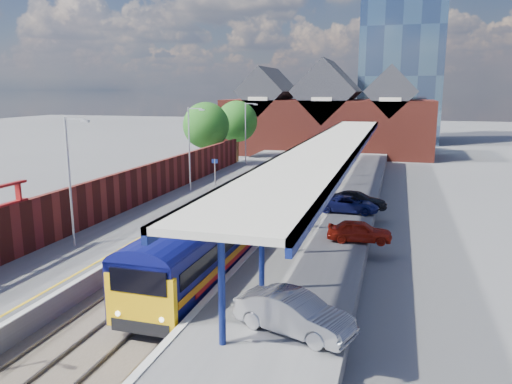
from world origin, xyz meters
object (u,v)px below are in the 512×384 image
(lamp_post_c, at_px, (191,144))
(parked_car_red, at_px, (360,231))
(parked_car_blue, at_px, (349,204))
(parked_car_dark, at_px, (357,200))
(parked_car_silver, at_px, (294,313))
(platform_sign, at_px, (215,168))
(lamp_post_d, at_px, (247,129))
(lamp_post_b, at_px, (71,174))
(train, at_px, (304,165))

(lamp_post_c, bearing_deg, parked_car_red, -36.36)
(parked_car_blue, bearing_deg, parked_car_dark, -18.82)
(lamp_post_c, height_order, parked_car_silver, lamp_post_c)
(platform_sign, bearing_deg, parked_car_blue, -26.43)
(lamp_post_d, bearing_deg, lamp_post_b, -90.00)
(lamp_post_b, xyz_separation_m, parked_car_dark, (14.07, 13.24, -3.38))
(parked_car_silver, distance_m, parked_car_dark, 19.75)
(parked_car_red, bearing_deg, lamp_post_d, 24.56)
(train, xyz_separation_m, parked_car_blue, (5.75, -13.65, -0.54))
(lamp_post_b, relative_size, lamp_post_d, 1.00)
(parked_car_red, distance_m, parked_car_silver, 11.64)
(parked_car_red, height_order, parked_car_silver, parked_car_silver)
(lamp_post_d, bearing_deg, platform_sign, -84.44)
(lamp_post_b, distance_m, platform_sign, 18.20)
(lamp_post_d, bearing_deg, parked_car_dark, -53.13)
(parked_car_dark, height_order, parked_car_blue, parked_car_dark)
(train, bearing_deg, lamp_post_c, -129.38)
(train, distance_m, lamp_post_d, 10.55)
(lamp_post_b, bearing_deg, platform_sign, 85.67)
(train, bearing_deg, parked_car_blue, -67.18)
(parked_car_blue, bearing_deg, parked_car_silver, -179.66)
(platform_sign, height_order, parked_car_silver, platform_sign)
(lamp_post_d, bearing_deg, lamp_post_c, -90.00)
(lamp_post_c, distance_m, parked_car_silver, 26.45)
(platform_sign, xyz_separation_m, parked_car_red, (13.50, -12.94, -1.08))
(lamp_post_c, bearing_deg, platform_sign, 55.74)
(train, distance_m, lamp_post_b, 26.90)
(lamp_post_d, xyz_separation_m, parked_car_red, (14.86, -26.94, -3.38))
(platform_sign, height_order, parked_car_blue, platform_sign)
(lamp_post_d, xyz_separation_m, parked_car_silver, (13.50, -38.50, -3.28))
(lamp_post_d, xyz_separation_m, platform_sign, (1.36, -14.00, -2.30))
(parked_car_silver, bearing_deg, lamp_post_c, 50.27)
(train, xyz_separation_m, parked_car_silver, (5.64, -32.07, -0.41))
(parked_car_red, bearing_deg, parked_car_blue, 6.10)
(parked_car_blue, bearing_deg, lamp_post_d, 34.78)
(parked_car_red, bearing_deg, lamp_post_c, 49.32)
(lamp_post_c, relative_size, platform_sign, 2.80)
(train, bearing_deg, platform_sign, -130.63)
(platform_sign, distance_m, parked_car_dark, 13.61)
(train, xyz_separation_m, parked_car_dark, (6.22, -12.33, -0.51))
(parked_car_silver, height_order, parked_car_blue, parked_car_silver)
(train, bearing_deg, parked_car_dark, -63.24)
(lamp_post_b, distance_m, lamp_post_c, 16.00)
(parked_car_red, distance_m, parked_car_dark, 8.22)
(parked_car_silver, bearing_deg, parked_car_dark, 17.65)
(train, xyz_separation_m, parked_car_red, (7.01, -20.51, -0.51))
(lamp_post_b, xyz_separation_m, parked_car_red, (14.86, 5.06, -3.38))
(lamp_post_b, relative_size, parked_car_red, 1.95)
(train, bearing_deg, parked_car_silver, -80.03)
(train, height_order, lamp_post_d, lamp_post_d)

